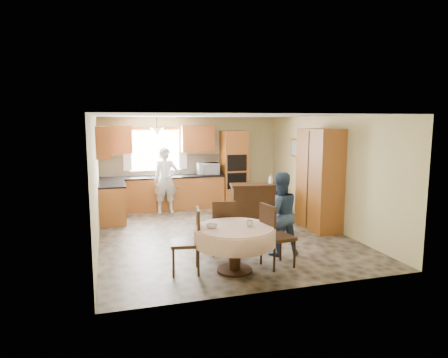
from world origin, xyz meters
TOP-DOWN VIEW (x-y plane):
  - floor at (0.00, 0.00)m, footprint 5.00×6.00m
  - ceiling at (0.00, 0.00)m, footprint 5.00×6.00m
  - wall_back at (0.00, 3.00)m, footprint 5.00×0.02m
  - wall_front at (0.00, -3.00)m, footprint 5.00×0.02m
  - wall_left at (-2.50, 0.00)m, footprint 0.02×6.00m
  - wall_right at (2.50, 0.00)m, footprint 0.02×6.00m
  - window at (-1.00, 2.98)m, footprint 1.40×0.03m
  - curtain_left at (-1.75, 2.93)m, footprint 0.22×0.02m
  - curtain_right at (-0.25, 2.93)m, footprint 0.22×0.02m
  - base_cab_back at (-0.85, 2.70)m, footprint 3.30×0.60m
  - counter_back at (-0.85, 2.70)m, footprint 3.30×0.64m
  - base_cab_left at (-2.20, 1.80)m, footprint 0.60×1.20m
  - counter_left at (-2.20, 1.80)m, footprint 0.64×1.20m
  - backsplash at (-0.85, 2.99)m, footprint 3.30×0.02m
  - wall_cab_left at (-2.05, 2.83)m, footprint 0.85×0.33m
  - wall_cab_right at (0.15, 2.83)m, footprint 0.90×0.33m
  - wall_cab_side at (-2.33, 1.80)m, footprint 0.33×1.20m
  - oven_tower at (1.15, 2.69)m, footprint 0.66×0.62m
  - oven_upper at (1.15, 2.38)m, footprint 0.56×0.01m
  - oven_lower at (1.15, 2.38)m, footprint 0.56×0.01m
  - pendant at (-1.00, 2.50)m, footprint 0.36×0.36m
  - sideboard at (1.11, 0.85)m, footprint 1.24×0.67m
  - space_heater at (2.20, 0.17)m, footprint 0.46×0.40m
  - cupboard at (2.22, -0.20)m, footprint 0.58×1.17m
  - dining_table at (-0.38, -2.12)m, footprint 1.30×1.30m
  - chair_left at (-1.06, -1.96)m, footprint 0.52×0.52m
  - chair_back at (-0.32, -1.32)m, footprint 0.52×0.52m
  - chair_right at (0.29, -2.12)m, footprint 0.54×0.54m
  - framed_picture at (2.47, 1.42)m, footprint 0.06×0.59m
  - microwave at (0.39, 2.65)m, footprint 0.60×0.42m
  - person_sink at (-0.83, 2.30)m, footprint 0.64×0.44m
  - person_dining at (0.65, -1.56)m, footprint 0.75×0.59m
  - bowl_sideboard at (0.75, 0.85)m, footprint 0.25×0.25m
  - bottle_sideboard at (1.50, 0.85)m, footprint 0.14×0.14m
  - cup_table at (-0.14, -2.16)m, footprint 0.13×0.13m
  - bowl_table at (-0.74, -2.08)m, footprint 0.20×0.20m

SIDE VIEW (x-z plane):
  - floor at x=0.00m, z-range -0.01..0.01m
  - space_heater at x=2.20m, z-range 0.00..0.53m
  - sideboard at x=1.11m, z-range 0.00..0.85m
  - base_cab_back at x=-0.85m, z-range 0.00..0.88m
  - base_cab_left at x=-2.20m, z-range 0.00..0.88m
  - chair_back at x=-0.32m, z-range 0.05..1.06m
  - chair_left at x=-1.06m, z-range 0.05..1.09m
  - dining_table at x=-0.38m, z-range 0.21..0.94m
  - chair_right at x=0.29m, z-range 0.06..1.12m
  - oven_lower at x=1.15m, z-range 0.53..0.97m
  - person_dining at x=0.65m, z-range 0.00..1.50m
  - bowl_table at x=-0.74m, z-range 0.74..0.80m
  - cup_table at x=-0.14m, z-range 0.74..0.84m
  - person_sink at x=-0.83m, z-range 0.00..1.71m
  - bowl_sideboard at x=0.75m, z-range 0.85..0.89m
  - counter_back at x=-0.85m, z-range 0.88..0.92m
  - counter_left at x=-2.20m, z-range 0.88..0.92m
  - bottle_sideboard at x=1.50m, z-range 0.85..1.11m
  - oven_tower at x=1.15m, z-range 0.00..2.12m
  - microwave at x=0.39m, z-range 0.92..1.24m
  - cupboard at x=2.22m, z-range 0.00..2.23m
  - backsplash at x=-0.85m, z-range 0.90..1.46m
  - wall_back at x=0.00m, z-range 0.00..2.50m
  - wall_front at x=0.00m, z-range 0.00..2.50m
  - wall_left at x=-2.50m, z-range 0.00..2.50m
  - wall_right at x=2.50m, z-range 0.00..2.50m
  - oven_upper at x=1.15m, z-range 1.02..1.48m
  - window at x=-1.00m, z-range 1.05..2.15m
  - curtain_left at x=-1.75m, z-range 1.08..2.22m
  - curtain_right at x=-0.25m, z-range 1.08..2.22m
  - framed_picture at x=2.47m, z-range 1.45..1.94m
  - wall_cab_left at x=-2.05m, z-range 1.55..2.27m
  - wall_cab_right at x=0.15m, z-range 1.55..2.27m
  - wall_cab_side at x=-2.33m, z-range 1.55..2.27m
  - pendant at x=-1.00m, z-range 2.03..2.21m
  - ceiling at x=0.00m, z-range 2.50..2.50m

